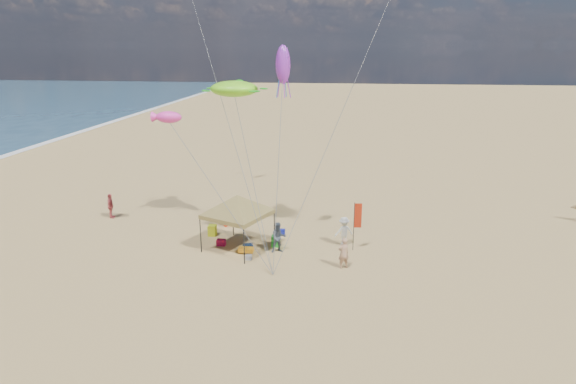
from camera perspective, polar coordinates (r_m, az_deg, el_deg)
name	(u,v)px	position (r m, az deg, el deg)	size (l,w,h in m)	color
ground	(281,280)	(26.19, -0.84, -10.31)	(280.00, 280.00, 0.00)	tan
canopy_tent	(237,197)	(29.02, -5.98, -0.61)	(5.90, 5.90, 3.97)	black
feather_flag	(357,219)	(29.36, 8.06, -3.09)	(0.46, 0.09, 3.04)	black
cooler_red	(221,242)	(30.70, -7.83, -5.87)	(0.54, 0.38, 0.38)	#B00E37
cooler_blue	(281,232)	(32.03, -0.86, -4.72)	(0.54, 0.38, 0.38)	#121A92
bag_navy	(248,246)	(30.03, -4.74, -6.31)	(0.36, 0.36, 0.60)	#0C1B36
bag_orange	(228,223)	(33.90, -7.05, -3.63)	(0.36, 0.36, 0.60)	red
chair_green	(276,241)	(30.25, -1.43, -5.73)	(0.50, 0.50, 0.70)	green
chair_yellow	(212,230)	(32.26, -8.84, -4.46)	(0.50, 0.50, 0.70)	#BFD117
crate_grey	(249,257)	(28.59, -4.62, -7.63)	(0.34, 0.30, 0.28)	gray
beach_cart	(246,250)	(29.46, -4.93, -6.75)	(0.90, 0.50, 0.24)	orange
person_near_a	(344,253)	(27.37, 6.52, -7.11)	(0.65, 0.43, 1.79)	tan
person_near_b	(279,238)	(29.16, -1.10, -5.35)	(0.92, 0.71, 1.88)	#3A4450
person_near_c	(344,231)	(30.43, 6.56, -4.57)	(1.17, 0.67, 1.81)	silver
person_far_a	(111,206)	(37.13, -20.06, -1.54)	(1.06, 0.44, 1.81)	#B44547
turtle_kite	(234,89)	(31.15, -6.34, 11.91)	(3.00, 2.40, 1.00)	#7DEC1F
fish_kite	(169,117)	(30.12, -13.79, 8.51)	(1.59, 0.79, 0.71)	#FF38B4
squid_kite	(283,65)	(29.10, -0.59, 14.68)	(0.85, 0.85, 2.22)	purple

